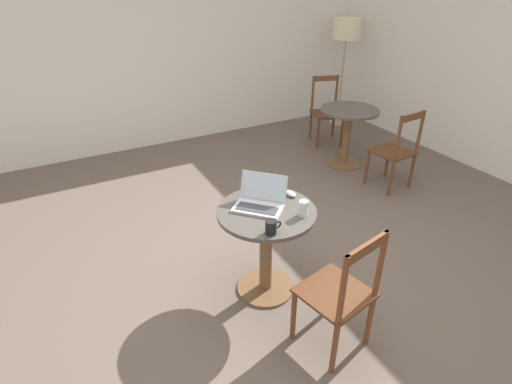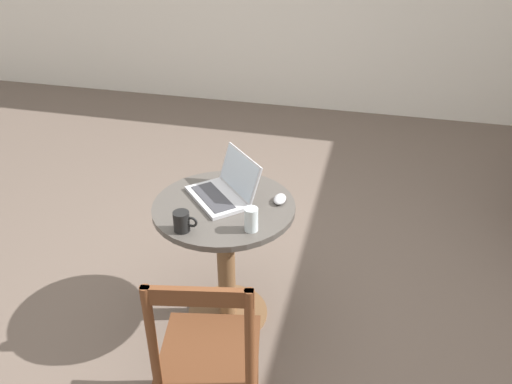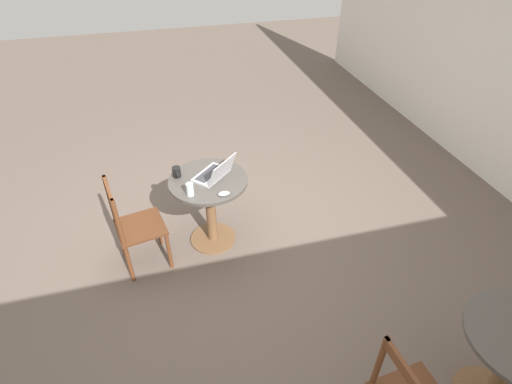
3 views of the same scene
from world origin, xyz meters
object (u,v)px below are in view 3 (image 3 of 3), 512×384
at_px(mug, 177,172).
at_px(chair_near_front, 135,227).
at_px(cafe_table_near, 210,198).
at_px(laptop, 215,173).
at_px(drinking_glass, 190,189).
at_px(mouse, 224,194).

bearing_deg(mug, chair_near_front, -59.38).
xyz_separation_m(cafe_table_near, laptop, (-0.02, 0.07, 0.26)).
xyz_separation_m(cafe_table_near, mug, (-0.11, -0.26, 0.26)).
height_order(cafe_table_near, mug, mug).
xyz_separation_m(cafe_table_near, drinking_glass, (0.19, -0.18, 0.27)).
bearing_deg(chair_near_front, laptop, 101.81).
xyz_separation_m(laptop, mouse, (0.28, 0.02, -0.03)).
height_order(cafe_table_near, mouse, mouse).
relative_size(mouse, mug, 0.88).
distance_m(chair_near_front, laptop, 0.84).
bearing_deg(mug, drinking_glass, 14.90).
bearing_deg(cafe_table_near, chair_near_front, -78.54).
bearing_deg(cafe_table_near, drinking_glass, -43.89).
xyz_separation_m(mug, drinking_glass, (0.30, 0.08, 0.01)).
bearing_deg(drinking_glass, cafe_table_near, 136.11).
bearing_deg(chair_near_front, drinking_glass, 84.68).
distance_m(mouse, drinking_glass, 0.28).
bearing_deg(cafe_table_near, laptop, 105.38).
height_order(laptop, mug, laptop).
bearing_deg(chair_near_front, mug, 120.62).
bearing_deg(mug, mouse, 42.97).
relative_size(mug, drinking_glass, 1.00).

